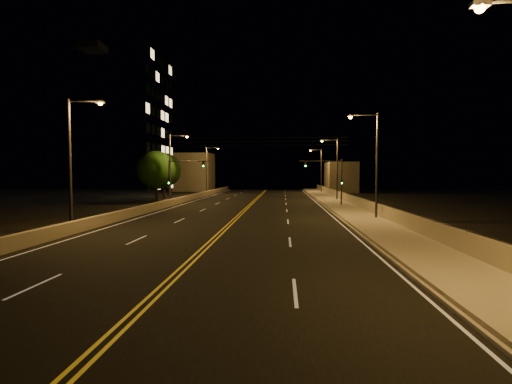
# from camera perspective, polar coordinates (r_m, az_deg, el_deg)

# --- Properties ---
(ground) EXTENTS (160.00, 160.00, 0.00)m
(ground) POSITION_cam_1_polar(r_m,az_deg,el_deg) (12.02, -16.65, -16.30)
(ground) COLOR black
(ground) RESTS_ON ground
(road) EXTENTS (18.00, 120.00, 0.02)m
(road) POSITION_cam_1_polar(r_m,az_deg,el_deg) (31.12, -3.42, -4.39)
(road) COLOR black
(road) RESTS_ON ground
(sidewalk) EXTENTS (3.60, 120.00, 0.30)m
(sidewalk) POSITION_cam_1_polar(r_m,az_deg,el_deg) (31.56, 16.47, -4.14)
(sidewalk) COLOR #A19886
(sidewalk) RESTS_ON ground
(curb) EXTENTS (0.14, 120.00, 0.15)m
(curb) POSITION_cam_1_polar(r_m,az_deg,el_deg) (31.22, 13.10, -4.31)
(curb) COLOR #A19886
(curb) RESTS_ON ground
(parapet_wall) EXTENTS (0.30, 120.00, 1.00)m
(parapet_wall) POSITION_cam_1_polar(r_m,az_deg,el_deg) (31.88, 19.39, -2.94)
(parapet_wall) COLOR #9F9584
(parapet_wall) RESTS_ON sidewalk
(jersey_barrier) EXTENTS (0.45, 120.00, 0.81)m
(jersey_barrier) POSITION_cam_1_polar(r_m,az_deg,el_deg) (33.72, -19.86, -3.32)
(jersey_barrier) COLOR #9F9584
(jersey_barrier) RESTS_ON ground
(distant_building_right) EXTENTS (6.00, 10.00, 6.37)m
(distant_building_right) POSITION_cam_1_polar(r_m,az_deg,el_deg) (82.10, 12.88, 2.24)
(distant_building_right) COLOR slate
(distant_building_right) RESTS_ON ground
(distant_building_left) EXTENTS (8.00, 8.00, 8.48)m
(distant_building_left) POSITION_cam_1_polar(r_m,az_deg,el_deg) (85.31, -9.45, 3.01)
(distant_building_left) COLOR slate
(distant_building_left) RESTS_ON ground
(parapet_rail) EXTENTS (0.06, 120.00, 0.06)m
(parapet_rail) POSITION_cam_1_polar(r_m,az_deg,el_deg) (31.83, 19.40, -1.99)
(parapet_rail) COLOR black
(parapet_rail) RESTS_ON parapet_wall
(lane_markings) EXTENTS (17.32, 116.00, 0.00)m
(lane_markings) POSITION_cam_1_polar(r_m,az_deg,el_deg) (31.05, -3.43, -4.38)
(lane_markings) COLOR silver
(lane_markings) RESTS_ON road
(streetlight_1) EXTENTS (2.55, 0.28, 8.89)m
(streetlight_1) POSITION_cam_1_polar(r_m,az_deg,el_deg) (32.08, 17.62, 4.90)
(streetlight_1) COLOR #2D2D33
(streetlight_1) RESTS_ON ground
(streetlight_2) EXTENTS (2.55, 0.28, 8.89)m
(streetlight_2) POSITION_cam_1_polar(r_m,az_deg,el_deg) (54.08, 12.10, 4.07)
(streetlight_2) COLOR #2D2D33
(streetlight_2) RESTS_ON ground
(streetlight_3) EXTENTS (2.55, 0.28, 8.89)m
(streetlight_3) POSITION_cam_1_polar(r_m,az_deg,el_deg) (75.88, 9.82, 3.71)
(streetlight_3) COLOR #2D2D33
(streetlight_3) RESTS_ON ground
(streetlight_4) EXTENTS (2.55, 0.28, 8.89)m
(streetlight_4) POSITION_cam_1_polar(r_m,az_deg,el_deg) (27.77, -26.23, 5.08)
(streetlight_4) COLOR #2D2D33
(streetlight_4) RESTS_ON ground
(streetlight_5) EXTENTS (2.55, 0.28, 8.89)m
(streetlight_5) POSITION_cam_1_polar(r_m,az_deg,el_deg) (48.18, -12.76, 4.22)
(streetlight_5) COLOR #2D2D33
(streetlight_5) RESTS_ON ground
(streetlight_6) EXTENTS (2.55, 0.28, 8.89)m
(streetlight_6) POSITION_cam_1_polar(r_m,az_deg,el_deg) (69.73, -7.42, 3.81)
(streetlight_6) COLOR #2D2D33
(streetlight_6) RESTS_ON ground
(traffic_signal_right) EXTENTS (5.11, 0.31, 5.63)m
(traffic_signal_right) POSITION_cam_1_polar(r_m,az_deg,el_deg) (44.80, 11.70, 2.37)
(traffic_signal_right) COLOR #2D2D33
(traffic_signal_right) RESTS_ON ground
(traffic_signal_left) EXTENTS (5.11, 0.31, 5.63)m
(traffic_signal_left) POSITION_cam_1_polar(r_m,az_deg,el_deg) (46.23, -11.95, 2.38)
(traffic_signal_left) COLOR #2D2D33
(traffic_signal_left) RESTS_ON ground
(overhead_wires) EXTENTS (22.00, 0.03, 0.83)m
(overhead_wires) POSITION_cam_1_polar(r_m,az_deg,el_deg) (40.46, -1.65, 7.76)
(overhead_wires) COLOR black
(building_tower) EXTENTS (24.00, 15.00, 26.60)m
(building_tower) POSITION_cam_1_polar(r_m,az_deg,el_deg) (72.27, -23.67, 9.59)
(building_tower) COLOR slate
(building_tower) RESTS_ON ground
(tree_0) EXTENTS (5.14, 5.14, 6.97)m
(tree_0) POSITION_cam_1_polar(r_m,az_deg,el_deg) (51.24, -15.11, 3.26)
(tree_0) COLOR black
(tree_0) RESTS_ON ground
(tree_1) EXTENTS (5.28, 5.28, 7.15)m
(tree_1) POSITION_cam_1_polar(r_m,az_deg,el_deg) (58.86, -13.99, 3.31)
(tree_1) COLOR black
(tree_1) RESTS_ON ground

